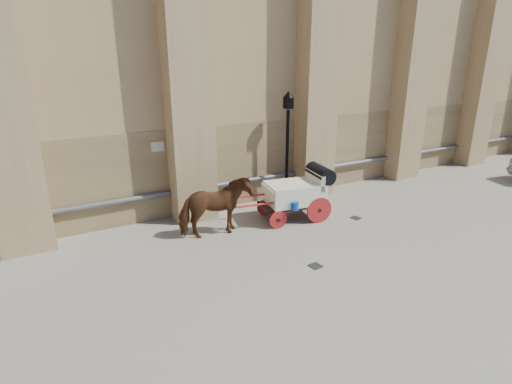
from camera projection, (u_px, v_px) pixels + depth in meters
ground at (274, 253)px, 11.24m from camera, size 90.00×90.00×0.00m
horse at (216, 208)px, 12.02m from camera, size 2.24×1.14×1.84m
carriage at (298, 191)px, 13.36m from camera, size 4.20×1.79×1.78m
street_lamp at (287, 145)px, 14.44m from camera, size 0.39×0.39×4.11m
drain_grate_near at (315, 266)px, 10.51m from camera, size 0.35×0.35×0.01m
drain_grate_far at (356, 218)px, 13.64m from camera, size 0.38×0.38×0.01m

